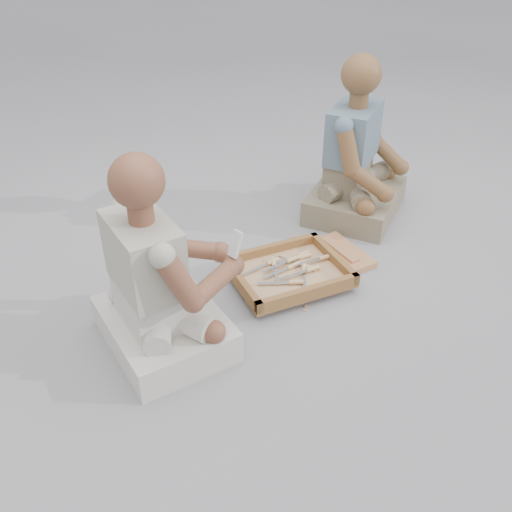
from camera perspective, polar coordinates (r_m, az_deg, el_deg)
ground at (r=2.57m, az=5.15°, el=-7.08°), size 60.00×60.00×0.00m
carved_panel at (r=2.94m, az=5.89°, el=-0.70°), size 0.55×0.39×0.04m
tool_tray at (r=2.79m, az=3.28°, el=-1.70°), size 0.60×0.51×0.07m
chisel_0 at (r=2.89m, az=4.47°, el=-0.11°), size 0.22×0.06×0.02m
chisel_1 at (r=2.84m, az=1.35°, el=-0.70°), size 0.22×0.03×0.02m
chisel_2 at (r=2.92m, az=4.44°, el=0.08°), size 0.22×0.02×0.02m
chisel_3 at (r=2.84m, az=5.03°, el=-1.05°), size 0.10×0.21×0.02m
chisel_4 at (r=2.79m, az=5.30°, el=-1.40°), size 0.22×0.04×0.02m
chisel_5 at (r=2.71m, az=3.58°, el=-2.64°), size 0.20×0.13×0.02m
chisel_6 at (r=2.80m, az=4.80°, el=-1.49°), size 0.15×0.19×0.02m
chisel_7 at (r=2.85m, az=3.32°, el=-0.45°), size 0.22×0.03×0.02m
chisel_8 at (r=2.81m, az=3.41°, el=-1.12°), size 0.22×0.02×0.02m
chisel_9 at (r=2.82m, az=1.80°, el=-0.89°), size 0.12×0.20×0.02m
chisel_10 at (r=2.88m, az=6.61°, el=-0.20°), size 0.22×0.05×0.02m
wood_chip_0 at (r=2.71m, az=1.70°, el=-4.38°), size 0.02×0.02×0.00m
wood_chip_1 at (r=2.82m, az=1.89°, el=-2.71°), size 0.02×0.02×0.00m
wood_chip_2 at (r=3.18m, az=3.66°, el=1.96°), size 0.02×0.02×0.00m
wood_chip_3 at (r=3.00m, az=-4.14°, el=-0.30°), size 0.02×0.02×0.00m
wood_chip_4 at (r=2.68m, az=5.04°, el=-5.01°), size 0.02×0.02×0.00m
wood_chip_5 at (r=2.98m, az=-3.79°, el=-0.53°), size 0.02×0.02×0.00m
wood_chip_6 at (r=2.77m, az=5.68°, el=-3.54°), size 0.02×0.02×0.00m
wood_chip_7 at (r=2.95m, az=-1.61°, el=-0.79°), size 0.02×0.02×0.00m
wood_chip_8 at (r=2.96m, az=4.57°, el=-0.79°), size 0.02×0.02×0.00m
wood_chip_9 at (r=2.66m, az=4.95°, el=-5.44°), size 0.02×0.02×0.00m
wood_chip_10 at (r=2.81m, az=-0.06°, el=-2.78°), size 0.02×0.02×0.00m
craftsman at (r=2.33m, az=-9.72°, el=-2.98°), size 0.59×0.58×0.88m
companion at (r=3.33m, az=10.04°, el=9.00°), size 0.75×0.71×0.92m
mobile_phone at (r=2.33m, az=-2.09°, el=1.23°), size 0.06×0.06×0.11m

